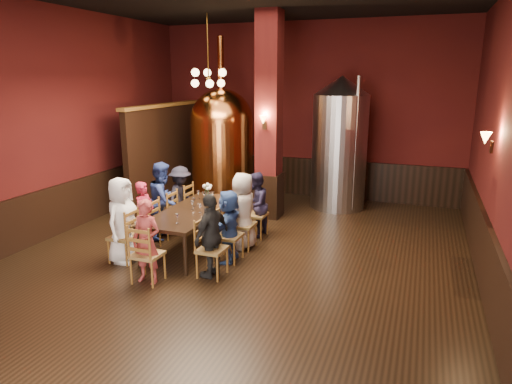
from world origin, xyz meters
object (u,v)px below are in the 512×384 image
(person_0, at_px, (122,220))
(steel_vessel, at_px, (340,143))
(person_2, at_px, (163,200))
(rose_vase, at_px, (207,189))
(dining_table, at_px, (194,213))
(copper_kettle, at_px, (222,146))
(person_1, at_px, (145,215))

(person_0, bearing_deg, steel_vessel, -33.17)
(person_2, height_order, rose_vase, person_2)
(dining_table, xyz_separation_m, steel_vessel, (2.01, 3.68, 0.89))
(person_2, relative_size, copper_kettle, 0.38)
(person_1, distance_m, rose_vase, 1.35)
(person_1, bearing_deg, steel_vessel, -31.92)
(person_2, distance_m, steel_vessel, 4.47)
(person_0, bearing_deg, copper_kettle, -3.23)
(dining_table, height_order, person_0, person_0)
(person_1, xyz_separation_m, copper_kettle, (0.10, 3.30, 0.83))
(person_1, height_order, rose_vase, person_1)
(dining_table, relative_size, person_0, 1.60)
(dining_table, height_order, person_1, person_1)
(person_2, bearing_deg, person_1, 165.26)
(person_2, distance_m, rose_vase, 0.89)
(dining_table, bearing_deg, steel_vessel, 61.74)
(person_0, height_order, steel_vessel, steel_vessel)
(dining_table, distance_m, person_2, 0.92)
(person_1, distance_m, steel_vessel, 5.01)
(dining_table, bearing_deg, rose_vase, 96.81)
(person_1, xyz_separation_m, person_2, (0.00, 0.66, 0.13))
(rose_vase, bearing_deg, dining_table, -83.53)
(dining_table, relative_size, person_1, 1.88)
(person_0, height_order, person_1, person_0)
(copper_kettle, bearing_deg, person_2, -92.14)
(person_0, distance_m, steel_vessel, 5.55)
(dining_table, relative_size, person_2, 1.57)
(dining_table, relative_size, steel_vessel, 0.76)
(copper_kettle, distance_m, steel_vessel, 2.85)
(dining_table, relative_size, copper_kettle, 0.59)
(rose_vase, bearing_deg, steel_vessel, 54.62)
(dining_table, bearing_deg, person_0, -130.36)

